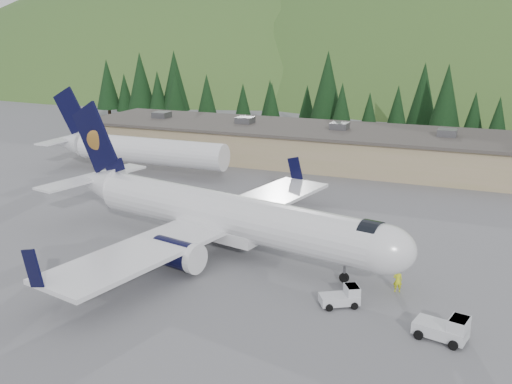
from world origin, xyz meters
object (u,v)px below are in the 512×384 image
object	(u,v)px
ramp_worker	(398,280)
second_airliner	(133,149)
airliner	(220,215)
baggage_tug_b	(446,329)
terminal_building	(306,144)
baggage_tug_a	(343,297)

from	to	relation	value
ramp_worker	second_airliner	bearing A→B (deg)	-51.75
airliner	baggage_tug_b	xyz separation A→B (m)	(19.98, -8.60, -2.49)
second_airliner	baggage_tug_b	size ratio (longest dim) A/B	7.72
baggage_tug_b	terminal_building	bearing A→B (deg)	129.75
airliner	baggage_tug_a	size ratio (longest dim) A/B	11.96
ramp_worker	terminal_building	bearing A→B (deg)	-83.95
baggage_tug_a	baggage_tug_b	xyz separation A→B (m)	(7.20, -2.21, 0.12)
baggage_tug_b	baggage_tug_a	bearing A→B (deg)	175.40
second_airliner	ramp_worker	size ratio (longest dim) A/B	14.86
baggage_tug_a	ramp_worker	size ratio (longest dim) A/B	1.66
second_airliner	terminal_building	size ratio (longest dim) A/B	0.39
airliner	ramp_worker	world-z (taller)	airliner
baggage_tug_a	baggage_tug_b	bearing A→B (deg)	-47.67
baggage_tug_b	second_airliner	bearing A→B (deg)	157.74
airliner	ramp_worker	distance (m)	16.44
airliner	second_airliner	size ratio (longest dim) A/B	1.34
airliner	terminal_building	size ratio (longest dim) A/B	0.52
baggage_tug_b	airliner	bearing A→B (deg)	169.17
baggage_tug_b	ramp_worker	bearing A→B (deg)	136.01
second_airliner	ramp_worker	bearing A→B (deg)	-31.49
baggage_tug_a	second_airliner	bearing A→B (deg)	111.84
airliner	terminal_building	world-z (taller)	airliner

